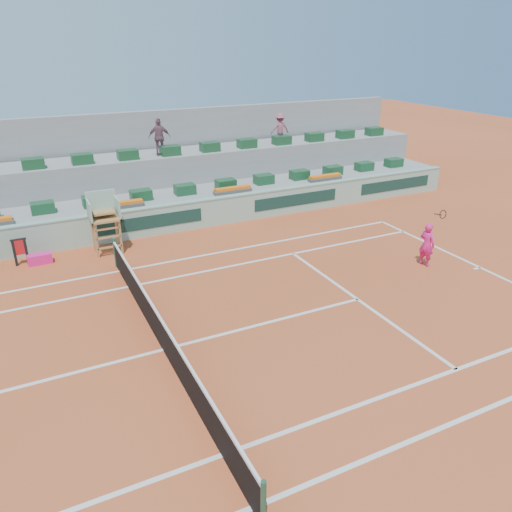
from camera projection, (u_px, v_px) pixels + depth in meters
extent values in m
plane|color=#AB4421|center=(163.00, 350.00, 13.39)|extent=(90.00, 90.00, 0.00)
cube|color=gray|center=(93.00, 213.00, 21.95)|extent=(36.00, 4.00, 1.20)
cube|color=gray|center=(85.00, 189.00, 22.98)|extent=(36.00, 2.40, 2.60)
cube|color=gray|center=(77.00, 162.00, 23.94)|extent=(36.00, 0.40, 4.40)
cube|color=#ED1F7F|center=(40.00, 259.00, 18.43)|extent=(0.85, 0.38, 0.38)
imported|color=#79505E|center=(160.00, 137.00, 23.11)|extent=(1.09, 0.69, 1.73)
imported|color=#9B4D5D|center=(280.00, 128.00, 25.91)|extent=(1.06, 0.69, 1.55)
cube|color=silver|center=(480.00, 267.00, 18.18)|extent=(0.12, 10.97, 0.01)
cube|color=silver|center=(252.00, 508.00, 8.87)|extent=(23.77, 0.12, 0.01)
cube|color=silver|center=(120.00, 271.00, 17.89)|extent=(23.77, 0.12, 0.01)
cube|color=silver|center=(222.00, 455.00, 10.00)|extent=(23.77, 0.12, 0.01)
cube|color=silver|center=(128.00, 287.00, 16.77)|extent=(23.77, 0.12, 0.01)
cube|color=silver|center=(358.00, 299.00, 15.96)|extent=(0.12, 8.23, 0.01)
cube|color=silver|center=(163.00, 350.00, 13.38)|extent=(12.80, 0.12, 0.01)
cube|color=silver|center=(477.00, 268.00, 18.12)|extent=(0.30, 0.12, 0.01)
cube|color=black|center=(162.00, 335.00, 13.20)|extent=(0.03, 11.87, 0.92)
cube|color=silver|center=(161.00, 319.00, 13.00)|extent=(0.06, 11.87, 0.07)
cylinder|color=#1F4830|center=(263.00, 506.00, 8.28)|extent=(0.10, 0.10, 1.10)
cylinder|color=#1F4830|center=(115.00, 253.00, 18.05)|extent=(0.10, 0.10, 1.10)
cube|color=#93B9A5|center=(102.00, 229.00, 20.14)|extent=(36.00, 0.30, 1.20)
cube|color=#80AB95|center=(100.00, 214.00, 19.88)|extent=(36.00, 0.34, 0.06)
cube|color=#14372E|center=(151.00, 222.00, 20.79)|extent=(4.40, 0.02, 0.56)
cube|color=#14372E|center=(296.00, 200.00, 23.62)|extent=(4.40, 0.02, 0.56)
cube|color=#14372E|center=(396.00, 185.00, 26.04)|extent=(4.40, 0.02, 0.56)
cube|color=#9D6F3B|center=(97.00, 241.00, 18.73)|extent=(0.08, 0.08, 1.35)
cube|color=#9D6F3B|center=(121.00, 237.00, 19.09)|extent=(0.08, 0.08, 1.35)
cube|color=#9D6F3B|center=(93.00, 235.00, 19.31)|extent=(0.08, 0.08, 1.35)
cube|color=#9D6F3B|center=(117.00, 232.00, 19.67)|extent=(0.08, 0.08, 1.35)
cube|color=#9D6F3B|center=(105.00, 219.00, 18.91)|extent=(1.10, 0.90, 0.08)
cube|color=#93B9A5|center=(101.00, 203.00, 19.02)|extent=(1.10, 0.08, 1.00)
cube|color=#93B9A5|center=(89.00, 212.00, 18.56)|extent=(0.06, 0.90, 0.80)
cube|color=#93B9A5|center=(117.00, 208.00, 18.98)|extent=(0.06, 0.90, 0.80)
cube|color=#9D6F3B|center=(103.00, 212.00, 18.90)|extent=(0.80, 0.60, 0.08)
cube|color=#9D6F3B|center=(110.00, 247.00, 19.04)|extent=(0.90, 0.08, 0.06)
cube|color=#9D6F3B|center=(109.00, 237.00, 18.88)|extent=(0.90, 0.08, 0.06)
cube|color=#9D6F3B|center=(107.00, 229.00, 18.74)|extent=(0.90, 0.08, 0.06)
cube|color=#174726|center=(43.00, 208.00, 20.07)|extent=(0.90, 0.60, 0.44)
cube|color=#174726|center=(94.00, 201.00, 20.88)|extent=(0.90, 0.60, 0.44)
cube|color=#174726|center=(141.00, 195.00, 21.68)|extent=(0.90, 0.60, 0.44)
cube|color=#174726|center=(185.00, 189.00, 22.49)|extent=(0.90, 0.60, 0.44)
cube|color=#174726|center=(226.00, 184.00, 23.30)|extent=(0.90, 0.60, 0.44)
cube|color=#174726|center=(264.00, 179.00, 24.10)|extent=(0.90, 0.60, 0.44)
cube|color=#174726|center=(299.00, 175.00, 24.91)|extent=(0.90, 0.60, 0.44)
cube|color=#174726|center=(333.00, 170.00, 25.72)|extent=(0.90, 0.60, 0.44)
cube|color=#174726|center=(364.00, 166.00, 26.52)|extent=(0.90, 0.60, 0.44)
cube|color=#174726|center=(394.00, 163.00, 27.33)|extent=(0.90, 0.60, 0.44)
cube|color=#174726|center=(33.00, 163.00, 21.07)|extent=(0.90, 0.60, 0.44)
cube|color=#174726|center=(82.00, 159.00, 21.88)|extent=(0.90, 0.60, 0.44)
cube|color=#174726|center=(128.00, 154.00, 22.68)|extent=(0.90, 0.60, 0.44)
cube|color=#174726|center=(170.00, 151.00, 23.49)|extent=(0.90, 0.60, 0.44)
cube|color=#174726|center=(210.00, 147.00, 24.30)|extent=(0.90, 0.60, 0.44)
cube|color=#174726|center=(247.00, 143.00, 25.11)|extent=(0.90, 0.60, 0.44)
cube|color=#174726|center=(282.00, 140.00, 25.91)|extent=(0.90, 0.60, 0.44)
cube|color=#174726|center=(314.00, 137.00, 26.72)|extent=(0.90, 0.60, 0.44)
cube|color=#174726|center=(345.00, 134.00, 27.53)|extent=(0.90, 0.60, 0.44)
cube|color=#174726|center=(374.00, 131.00, 28.33)|extent=(0.90, 0.60, 0.44)
cube|color=#4E4E4E|center=(122.00, 206.00, 20.68)|extent=(1.80, 0.36, 0.16)
cube|color=orange|center=(122.00, 203.00, 20.62)|extent=(1.70, 0.32, 0.12)
cube|color=#4E4E4E|center=(233.00, 191.00, 22.70)|extent=(1.80, 0.36, 0.16)
cube|color=orange|center=(233.00, 188.00, 22.64)|extent=(1.70, 0.32, 0.12)
cube|color=#4E4E4E|center=(325.00, 179.00, 24.71)|extent=(1.80, 0.36, 0.16)
cube|color=orange|center=(325.00, 176.00, 24.66)|extent=(1.70, 0.32, 0.12)
cube|color=black|center=(15.00, 253.00, 18.14)|extent=(0.09, 0.09, 1.00)
cube|color=black|center=(26.00, 251.00, 18.30)|extent=(0.09, 0.09, 1.00)
cube|color=black|center=(18.00, 240.00, 18.02)|extent=(0.54, 0.07, 0.06)
cube|color=red|center=(20.00, 247.00, 18.12)|extent=(0.40, 0.04, 0.56)
imported|color=#ED1F7F|center=(427.00, 244.00, 18.09)|extent=(0.51, 0.66, 1.62)
cylinder|color=black|center=(438.00, 214.00, 17.35)|extent=(0.03, 0.35, 0.09)
torus|color=black|center=(443.00, 214.00, 17.14)|extent=(0.31, 0.08, 0.31)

